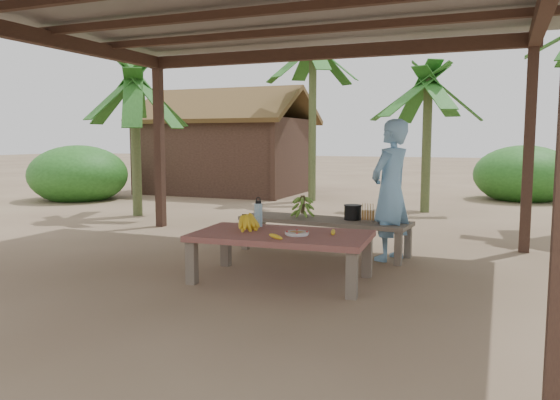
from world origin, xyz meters
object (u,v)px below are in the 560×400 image
at_px(work_table, 282,239).
at_px(water_flask, 258,214).
at_px(bench, 324,223).
at_px(ripe_banana_bunch, 244,221).
at_px(cooking_pot, 353,213).
at_px(woman, 390,190).
at_px(plate, 297,233).

relative_size(work_table, water_flask, 5.64).
distance_m(work_table, bench, 1.45).
relative_size(work_table, ripe_banana_bunch, 6.03).
bearing_deg(bench, cooking_pot, 14.81).
height_order(work_table, cooking_pot, cooking_pot).
bearing_deg(woman, ripe_banana_bunch, -20.23).
bearing_deg(bench, work_table, -85.11).
relative_size(water_flask, woman, 0.19).
xyz_separation_m(work_table, bench, (-0.00, 1.45, -0.04)).
bearing_deg(woman, water_flask, -25.61).
distance_m(water_flask, cooking_pot, 1.43).
relative_size(plate, cooking_pot, 1.14).
bearing_deg(plate, work_table, 163.80).
bearing_deg(cooking_pot, plate, -96.23).
height_order(bench, plate, plate).
bearing_deg(bench, water_flask, -104.51).
height_order(plate, woman, woman).
height_order(ripe_banana_bunch, cooking_pot, ripe_banana_bunch).
distance_m(ripe_banana_bunch, water_flask, 0.28).
distance_m(water_flask, woman, 1.68).
height_order(bench, woman, woman).
distance_m(bench, ripe_banana_bunch, 1.50).
relative_size(ripe_banana_bunch, water_flask, 0.93).
bearing_deg(woman, plate, -1.16).
distance_m(work_table, woman, 1.70).
xyz_separation_m(water_flask, cooking_pot, (0.76, 1.21, -0.10)).
height_order(water_flask, cooking_pot, water_flask).
xyz_separation_m(bench, plate, (0.19, -1.51, 0.12)).
height_order(ripe_banana_bunch, woman, woman).
xyz_separation_m(bench, woman, (0.85, -0.05, 0.46)).
bearing_deg(bench, woman, 1.81).
bearing_deg(ripe_banana_bunch, water_flask, 80.60).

